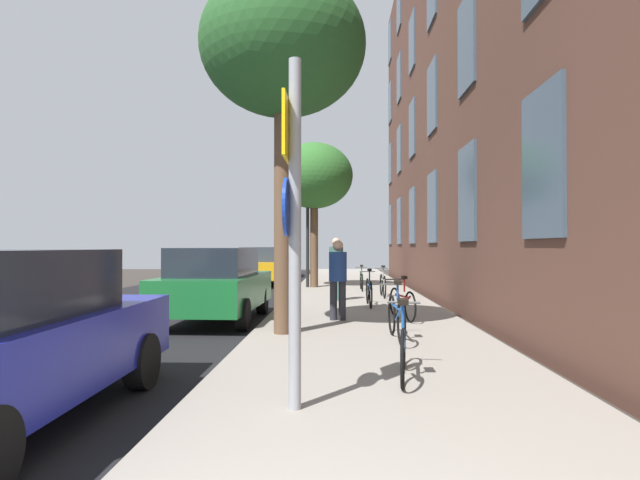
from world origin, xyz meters
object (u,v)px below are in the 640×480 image
Objects in this scene: bicycle_0 at (403,346)px; traffic_light at (305,217)px; sign_post at (292,213)px; bicycle_4 at (383,285)px; tree_near at (283,48)px; car_3 at (277,262)px; car_2 at (263,266)px; bicycle_3 at (369,291)px; car_1 at (216,284)px; bicycle_5 at (361,280)px; pedestrian_0 at (338,274)px; tree_far at (314,177)px; bicycle_1 at (396,317)px; bicycle_2 at (402,302)px; pedestrian_1 at (336,265)px.

traffic_light is at bearing 98.64° from bicycle_0.
sign_post reaches higher than bicycle_4.
car_3 is (-2.36, 18.63, -4.35)m from tree_near.
car_2 is at bearing 99.89° from tree_near.
car_1 is at bearing -148.72° from bicycle_3.
pedestrian_0 reaches higher than bicycle_5.
car_2 is (-3.20, 11.07, -0.23)m from pedestrian_0.
tree_far is 1.30× the size of car_3.
tree_near is 3.91× the size of bicycle_0.
sign_post is at bearing -111.11° from bicycle_1.
bicycle_3 is at bearing -73.98° from car_3.
tree_near is 5.57m from bicycle_2.
tree_near is 1.16× the size of tree_far.
bicycle_2 is 0.93× the size of pedestrian_0.
bicycle_1 is 6.26m from pedestrian_1.
car_1 is (-1.70, 2.10, -4.35)m from tree_near.
traffic_light is 0.98× the size of car_1.
tree_far reaches higher than pedestrian_0.
car_1 is at bearing -99.96° from traffic_light.
sign_post is 13.35m from bicycle_5.
car_2 is (-4.03, 3.73, 0.38)m from bicycle_5.
car_2 reaches higher than bicycle_1.
traffic_light reaches higher than sign_post.
bicycle_1 is 9.60m from bicycle_5.
sign_post is at bearing -134.85° from bicycle_0.
bicycle_2 is 0.94× the size of bicycle_4.
car_2 is at bearing 106.12° from pedestrian_0.
bicycle_3 is (-0.55, 2.40, 0.02)m from bicycle_2.
car_3 is (-2.90, 22.82, -1.14)m from sign_post.
bicycle_0 is at bearing -90.28° from bicycle_3.
bicycle_0 is (1.20, 1.21, -1.50)m from sign_post.
sign_post reaches higher than car_1.
tree_far is at bearing 121.21° from bicycle_4.
tree_near is at bearing -82.79° from car_3.
bicycle_5 is 0.96× the size of pedestrian_0.
tree_far is 1.37× the size of car_1.
pedestrian_1 reaches higher than car_3.
tree_far is at bearing 91.86° from sign_post.
bicycle_0 is at bearing -82.86° from tree_far.
tree_far reaches higher than car_1.
tree_far is (0.07, 10.38, -0.87)m from tree_near.
tree_far is 7.44m from bicycle_3.
tree_far reaches higher than bicycle_4.
tree_far reaches higher than traffic_light.
bicycle_3 is at bearing -64.84° from car_2.
tree_far is 3.08× the size of bicycle_3.
tree_near is at bearing -88.51° from traffic_light.
car_3 is at bearing 92.27° from car_1.
traffic_light is 2.40× the size of bicycle_0.
tree_far is at bearing 89.60° from tree_near.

